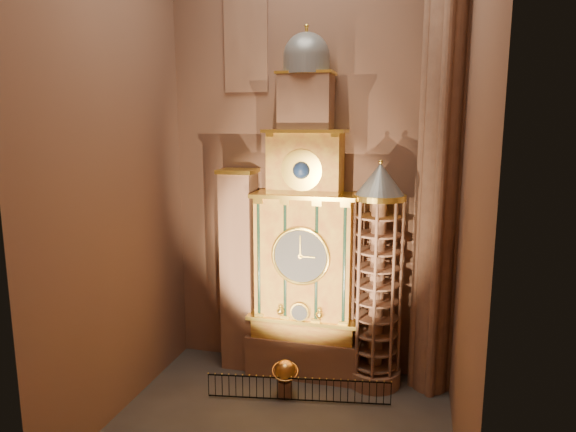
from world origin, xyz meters
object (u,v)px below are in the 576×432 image
(celestial_globe, at_px, (285,375))
(astronomical_clock, at_px, (305,244))
(portrait_tower, at_px, (239,269))
(stair_turret, at_px, (377,279))
(iron_railing, at_px, (298,390))

(celestial_globe, bearing_deg, astronomical_clock, 82.09)
(astronomical_clock, relative_size, celestial_globe, 9.47)
(portrait_tower, bearing_deg, stair_turret, -2.33)
(stair_turret, distance_m, iron_railing, 6.19)
(astronomical_clock, relative_size, portrait_tower, 1.64)
(astronomical_clock, relative_size, iron_railing, 2.05)
(stair_turret, distance_m, celestial_globe, 6.13)
(portrait_tower, distance_m, stair_turret, 6.91)
(portrait_tower, xyz_separation_m, stair_turret, (6.90, -0.28, 0.12))
(astronomical_clock, distance_m, celestial_globe, 6.17)
(astronomical_clock, distance_m, iron_railing, 6.71)
(astronomical_clock, distance_m, portrait_tower, 3.73)
(astronomical_clock, xyz_separation_m, portrait_tower, (-3.40, 0.02, -1.53))
(astronomical_clock, xyz_separation_m, stair_turret, (3.50, -0.26, -1.41))
(stair_turret, bearing_deg, celestial_globe, -149.71)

